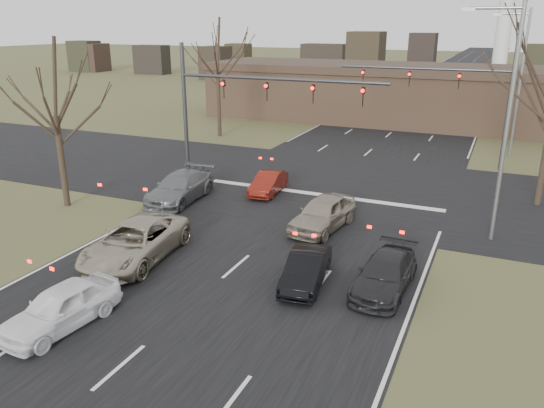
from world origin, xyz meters
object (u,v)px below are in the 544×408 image
(mast_arm_near, at_px, (234,97))
(car_black_hatch, at_px, (306,269))
(streetlight_right_near, at_px, (504,112))
(car_silver_suv, at_px, (135,242))
(car_red_ahead, at_px, (268,183))
(car_white_sedan, at_px, (61,307))
(car_grey_ahead, at_px, (180,187))
(car_charcoal_sedan, at_px, (385,274))
(streetlight_right_far, at_px, (518,76))
(car_silver_ahead, at_px, (323,213))
(building, at_px, (428,95))
(mast_arm_far, at_px, (463,89))

(mast_arm_near, height_order, car_black_hatch, mast_arm_near)
(streetlight_right_near, distance_m, car_silver_suv, 15.86)
(car_red_ahead, bearing_deg, car_white_sedan, -96.18)
(car_grey_ahead, relative_size, car_red_ahead, 1.43)
(mast_arm_near, height_order, streetlight_right_near, streetlight_right_near)
(streetlight_right_near, height_order, car_white_sedan, streetlight_right_near)
(car_red_ahead, bearing_deg, car_black_hatch, -63.83)
(mast_arm_near, relative_size, car_silver_suv, 2.19)
(streetlight_right_near, distance_m, car_charcoal_sedan, 8.77)
(streetlight_right_far, bearing_deg, car_silver_ahead, -111.89)
(car_white_sedan, height_order, car_grey_ahead, car_grey_ahead)
(car_red_ahead, bearing_deg, building, 74.49)
(car_grey_ahead, bearing_deg, mast_arm_near, 68.04)
(car_red_ahead, bearing_deg, car_silver_ahead, -46.07)
(car_black_hatch, bearing_deg, building, 83.88)
(car_silver_suv, relative_size, car_grey_ahead, 1.08)
(mast_arm_near, bearing_deg, streetlight_right_far, 43.89)
(car_silver_suv, bearing_deg, car_silver_ahead, 40.63)
(car_charcoal_sedan, bearing_deg, car_silver_suv, -169.03)
(streetlight_right_far, bearing_deg, car_white_sedan, -112.32)
(car_silver_suv, distance_m, car_silver_ahead, 8.50)
(mast_arm_far, distance_m, streetlight_right_near, 13.28)
(building, relative_size, mast_arm_far, 3.81)
(mast_arm_near, bearing_deg, car_grey_ahead, -107.80)
(building, distance_m, car_white_sedan, 41.36)
(car_white_sedan, height_order, car_charcoal_sedan, car_white_sedan)
(car_white_sedan, relative_size, car_charcoal_sedan, 0.94)
(streetlight_right_near, relative_size, car_charcoal_sedan, 2.37)
(car_silver_ahead, bearing_deg, car_silver_suv, -125.40)
(car_silver_suv, bearing_deg, streetlight_right_far, 55.44)
(car_black_hatch, height_order, car_grey_ahead, car_grey_ahead)
(building, bearing_deg, mast_arm_near, -106.13)
(streetlight_right_near, xyz_separation_m, car_charcoal_sedan, (-3.12, -6.51, -4.97))
(car_white_sedan, bearing_deg, car_silver_ahead, 73.38)
(mast_arm_far, height_order, car_white_sedan, mast_arm_far)
(car_white_sedan, height_order, car_silver_ahead, car_silver_ahead)
(building, distance_m, mast_arm_near, 26.14)
(building, distance_m, car_red_ahead, 26.36)
(mast_arm_far, relative_size, car_silver_suv, 2.01)
(car_black_hatch, bearing_deg, car_silver_ahead, 94.70)
(mast_arm_near, distance_m, car_black_hatch, 13.89)
(streetlight_right_near, xyz_separation_m, car_silver_ahead, (-7.04, -1.76, -4.82))
(car_charcoal_sedan, bearing_deg, mast_arm_near, 141.26)
(mast_arm_far, height_order, car_red_ahead, mast_arm_far)
(building, distance_m, car_charcoal_sedan, 34.77)
(mast_arm_far, xyz_separation_m, streetlight_right_near, (2.64, -13.00, 0.57))
(car_white_sedan, bearing_deg, car_black_hatch, 50.21)
(car_black_hatch, distance_m, car_grey_ahead, 11.40)
(streetlight_right_near, distance_m, car_grey_ahead, 16.10)
(streetlight_right_near, height_order, car_silver_suv, streetlight_right_near)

